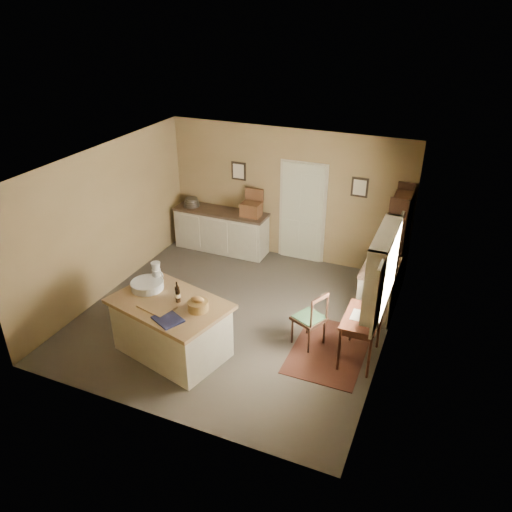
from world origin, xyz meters
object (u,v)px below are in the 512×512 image
Objects in this scene: sideboard at (222,229)px; writing_desk at (362,322)px; right_cabinet at (378,289)px; work_island at (171,326)px; shelving_unit at (399,242)px; desk_chair at (309,318)px.

sideboard is 4.34m from writing_desk.
right_cabinet reaches higher than writing_desk.
work_island is 0.99× the size of shelving_unit.
shelving_unit is at bearing 86.23° from writing_desk.
writing_desk is 0.84m from desk_chair.
right_cabinet is at bearing 83.45° from desk_chair.
work_island is 0.95× the size of sideboard.
desk_chair reaches higher than writing_desk.
sideboard is at bearing 163.15° from desk_chair.
work_island is 4.34m from shelving_unit.
right_cabinet is (-0.00, 1.39, -0.21)m from writing_desk.
sideboard is at bearing 118.27° from work_island.
writing_desk is 1.41m from right_cabinet.
writing_desk is 0.43× the size of shelving_unit.
work_island reaches higher than writing_desk.
sideboard is 1.04× the size of shelving_unit.
work_island is at bearing -130.95° from shelving_unit.
right_cabinet is (2.67, 2.35, -0.02)m from work_island.
writing_desk is at bearing -89.99° from right_cabinet.
desk_chair is at bearing -121.53° from right_cabinet.
work_island is 2.06× the size of desk_chair.
right_cabinet is (3.54, -1.10, -0.02)m from sideboard.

